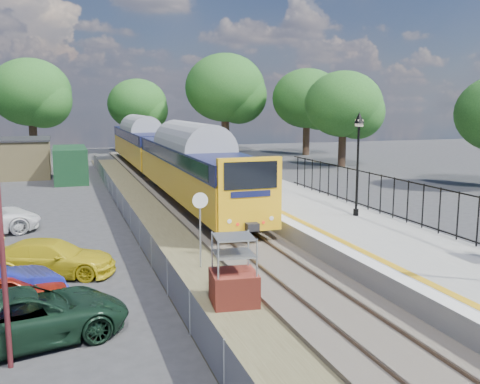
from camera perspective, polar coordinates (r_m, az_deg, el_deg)
name	(u,v)px	position (r m, az deg, el deg)	size (l,w,h in m)	color
ground	(306,291)	(17.23, 7.04, -10.49)	(120.00, 120.00, 0.00)	#2D2D30
track_bed	(210,225)	(25.79, -3.22, -3.52)	(5.90, 80.00, 0.29)	#473F38
platform	(313,218)	(25.82, 7.84, -2.76)	(5.00, 70.00, 0.90)	gray
platform_edge	(274,211)	(24.89, 3.60, -2.08)	(0.90, 70.00, 0.01)	silver
victorian_lamp_north	(358,140)	(24.08, 12.52, 5.48)	(0.44, 0.44, 4.60)	black
palisade_fence	(436,209)	(22.02, 20.13, -1.68)	(0.12, 26.00, 2.00)	black
wire_fence	(126,210)	(27.25, -12.12, -1.92)	(0.06, 52.00, 1.20)	#999EA3
outbuilding	(11,159)	(46.16, -23.24, 3.23)	(10.80, 10.10, 3.12)	#A08D5A
tree_line	(144,97)	(57.23, -10.15, 9.98)	(56.80, 43.80, 11.88)	#332319
train	(160,151)	(41.05, -8.55, 4.37)	(2.82, 40.83, 3.51)	gold
brick_plinth	(234,272)	(15.70, -0.66, -8.50)	(1.45, 1.45, 2.11)	maroon
speed_sign	(200,217)	(18.92, -4.27, -2.71)	(0.56, 0.11, 2.77)	#999EA3
car_green	(28,316)	(14.44, -21.68, -12.23)	(2.25, 4.89, 1.36)	black
car_red	(1,294)	(16.50, -24.10, -9.91)	(1.45, 3.60, 1.23)	maroon
car_yellow	(51,258)	(19.51, -19.47, -6.66)	(1.75, 4.31, 1.25)	gold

